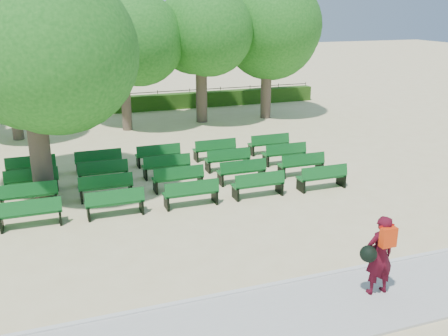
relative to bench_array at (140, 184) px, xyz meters
name	(u,v)px	position (x,y,z in m)	size (l,w,h in m)	color
ground	(164,196)	(0.57, -1.18, -0.09)	(120.00, 120.00, 0.00)	beige
paving	(249,326)	(0.57, -8.58, -0.06)	(30.00, 2.20, 0.06)	#B5B5B0
curb	(229,294)	(0.57, -7.43, -0.04)	(30.00, 0.12, 0.10)	silver
hedge	(108,105)	(0.57, 12.82, 0.36)	(26.00, 0.70, 0.90)	#274E14
fence	(108,112)	(0.57, 13.22, -0.09)	(26.00, 0.10, 1.02)	black
tree_line	(119,128)	(0.57, 8.82, -0.09)	(21.80, 6.80, 7.04)	#236D1D
bench_array	(140,184)	(0.00, 0.00, 0.00)	(1.74, 0.64, 1.08)	#0F5A1F
tree_among	(27,39)	(-3.09, -0.09, 4.94)	(5.36, 5.36, 7.47)	brown
person	(379,254)	(3.57, -8.45, 0.90)	(0.85, 0.51, 1.80)	#440917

